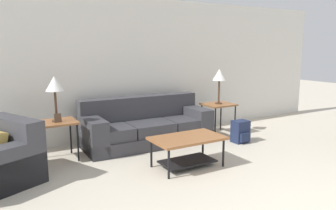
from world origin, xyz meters
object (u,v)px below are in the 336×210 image
Objects in this scene: table_lamp_left at (55,85)px; backpack at (241,132)px; side_table_left at (57,125)px; table_lamp_right at (219,76)px; side_table_right at (218,107)px; couch at (146,127)px; coffee_table at (188,145)px.

backpack is (3.04, -0.69, -0.95)m from table_lamp_left.
table_lamp_right reaches higher than side_table_left.
backpack is at bearing -93.25° from side_table_right.
backpack is (1.50, -0.78, -0.10)m from couch.
couch reaches higher than side_table_right.
side_table_left is 1.51× the size of backpack.
side_table_left is at bearing 180.00° from side_table_right.
side_table_left reaches higher than backpack.
side_table_left is at bearing 141.28° from coffee_table.
table_lamp_left reaches higher than couch.
table_lamp_right is at bearing 86.75° from backpack.
backpack is at bearing -93.25° from table_lamp_right.
table_lamp_right is at bearing 38.56° from coffee_table.
side_table_left is (-1.54, -0.10, 0.25)m from couch.
side_table_left is 0.60m from table_lamp_left.
backpack is at bearing -12.77° from table_lamp_left.
coffee_table is (-0.01, -1.33, 0.03)m from couch.
side_table_left is at bearing 180.00° from table_lamp_right.
couch is at bearing 152.39° from backpack.
side_table_right is 3.14m from table_lamp_left.
backpack is at bearing -27.61° from couch.
table_lamp_left reaches higher than side_table_right.
side_table_left reaches higher than coffee_table.
couch is at bearing 3.55° from side_table_left.
table_lamp_right is (3.08, 0.00, 0.00)m from table_lamp_left.
coffee_table is at bearing -38.72° from side_table_left.
table_lamp_left is at bearing 180.00° from table_lamp_right.
side_table_left is at bearing 167.23° from backpack.
table_lamp_left is 3.08m from table_lamp_right.
couch reaches higher than backpack.
table_lamp_right is (1.54, -0.10, 0.85)m from couch.
side_table_right is 0.89× the size of table_lamp_right.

